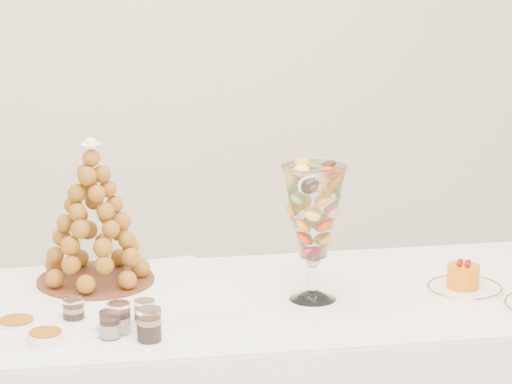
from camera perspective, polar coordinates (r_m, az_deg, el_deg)
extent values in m
cube|color=white|center=(3.10, -0.32, -5.14)|extent=(1.79, 0.78, 0.01)
cube|color=white|center=(3.10, -7.26, -4.95)|extent=(0.66, 0.53, 0.02)
cylinder|color=white|center=(3.10, 2.68, -4.86)|extent=(0.12, 0.12, 0.02)
cylinder|color=white|center=(3.09, 2.69, -3.95)|extent=(0.03, 0.03, 0.08)
sphere|color=white|center=(3.07, 2.70, -3.21)|extent=(0.04, 0.04, 0.04)
cylinder|color=white|center=(3.21, 9.79, -4.51)|extent=(0.20, 0.20, 0.01)
cylinder|color=white|center=(2.94, -8.58, -5.62)|extent=(0.06, 0.06, 0.07)
cylinder|color=white|center=(2.89, -6.47, -5.91)|extent=(0.07, 0.07, 0.07)
cylinder|color=white|center=(2.92, -5.26, -5.73)|extent=(0.05, 0.05, 0.07)
cylinder|color=white|center=(2.86, -6.89, -6.21)|extent=(0.05, 0.05, 0.07)
cylinder|color=white|center=(2.84, -5.05, -6.24)|extent=(0.07, 0.07, 0.08)
cylinder|color=white|center=(2.94, -11.20, -6.21)|extent=(0.09, 0.09, 0.03)
cylinder|color=white|center=(2.86, -9.86, -6.79)|extent=(0.08, 0.08, 0.03)
cylinder|color=#612D19|center=(3.20, -7.55, -4.12)|extent=(0.31, 0.31, 0.01)
cone|color=#8E5515|center=(3.14, -7.67, -0.89)|extent=(0.30, 0.30, 0.37)
sphere|color=white|center=(3.10, -7.78, 2.21)|extent=(0.04, 0.04, 0.04)
cylinder|color=orange|center=(3.19, 9.72, -3.93)|extent=(0.09, 0.09, 0.06)
sphere|color=maroon|center=(3.19, 9.96, -3.25)|extent=(0.01, 0.01, 0.01)
sphere|color=maroon|center=(3.19, 9.58, -3.23)|extent=(0.01, 0.01, 0.01)
sphere|color=maroon|center=(3.17, 9.54, -3.34)|extent=(0.01, 0.01, 0.01)
sphere|color=maroon|center=(3.17, 9.92, -3.37)|extent=(0.01, 0.01, 0.01)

